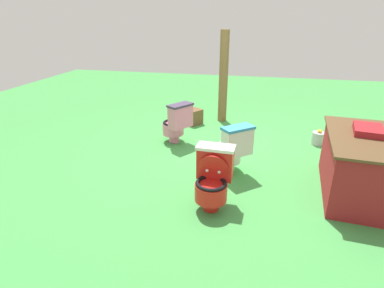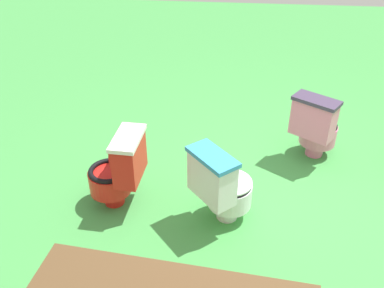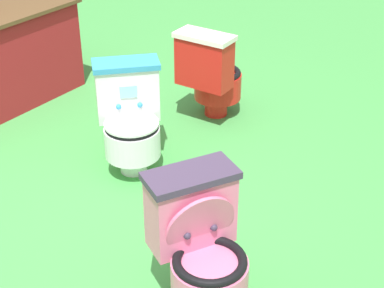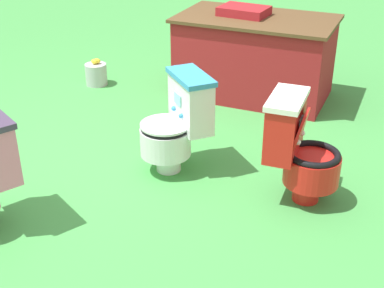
# 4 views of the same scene
# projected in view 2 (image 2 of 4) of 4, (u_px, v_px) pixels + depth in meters

# --- Properties ---
(ground) EXTENTS (14.00, 14.00, 0.00)m
(ground) POSITION_uv_depth(u_px,v_px,m) (292.00, 215.00, 3.68)
(ground) COLOR #429947
(toilet_white) EXTENTS (0.63, 0.63, 0.73)m
(toilet_white) POSITION_uv_depth(u_px,v_px,m) (222.00, 186.00, 3.43)
(toilet_white) COLOR white
(toilet_white) RESTS_ON ground
(toilet_pink) EXTENTS (0.61, 0.63, 0.73)m
(toilet_pink) POSITION_uv_depth(u_px,v_px,m) (316.00, 126.00, 4.22)
(toilet_pink) COLOR pink
(toilet_pink) RESTS_ON ground
(toilet_red) EXTENTS (0.51, 0.44, 0.73)m
(toilet_red) POSITION_uv_depth(u_px,v_px,m) (119.00, 170.00, 3.61)
(toilet_red) COLOR red
(toilet_red) RESTS_ON ground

